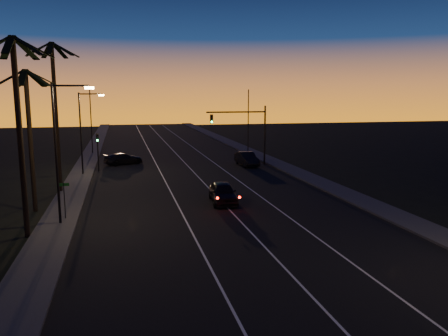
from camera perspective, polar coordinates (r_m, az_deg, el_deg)
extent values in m
cube|color=black|center=(40.30, -3.04, -2.31)|extent=(20.00, 170.00, 0.01)
cube|color=#323230|center=(39.90, -19.10, -2.85)|extent=(2.40, 170.00, 0.16)
cube|color=#323230|center=(43.64, 11.59, -1.47)|extent=(2.40, 170.00, 0.16)
cube|color=silver|center=(39.89, -7.29, -2.48)|extent=(0.12, 160.00, 0.01)
cube|color=silver|center=(40.38, -2.35, -2.26)|extent=(0.12, 160.00, 0.01)
cube|color=silver|center=(41.18, 2.44, -2.03)|extent=(0.12, 160.00, 0.01)
cylinder|color=black|center=(27.51, -25.08, 3.33)|extent=(0.32, 0.32, 11.50)
cube|color=black|center=(27.58, -23.60, 14.26)|extent=(2.18, 0.92, 1.18)
cube|color=black|center=(28.37, -24.56, 14.05)|extent=(1.25, 2.12, 1.18)
cube|color=black|center=(28.53, -26.43, 13.88)|extent=(1.34, 2.09, 1.18)
cube|color=black|center=(26.48, -26.31, 14.30)|extent=(0.45, 2.16, 1.18)
cube|color=black|center=(26.73, -24.34, 14.39)|extent=(1.95, 1.61, 1.18)
cylinder|color=black|center=(33.56, -23.95, 3.10)|extent=(0.32, 0.32, 10.00)
cube|color=black|center=(33.49, -22.64, 10.79)|extent=(2.18, 0.92, 1.18)
cube|color=black|center=(34.28, -23.45, 10.69)|extent=(1.25, 2.12, 1.18)
cube|color=black|center=(34.43, -24.98, 10.58)|extent=(1.34, 2.09, 1.18)
cube|color=black|center=(33.82, -26.17, 10.53)|extent=(2.18, 0.82, 1.18)
cube|color=black|center=(32.90, -26.12, 10.59)|extent=(1.90, 1.69, 1.18)
cube|color=black|center=(32.36, -24.79, 10.71)|extent=(0.45, 2.16, 1.18)
cube|color=black|center=(32.63, -23.22, 10.80)|extent=(1.95, 1.61, 1.18)
cylinder|color=black|center=(39.21, -21.05, 5.94)|extent=(0.32, 0.32, 12.50)
cube|color=black|center=(39.46, -19.99, 14.31)|extent=(2.18, 0.92, 1.18)
cube|color=black|center=(40.22, -20.74, 14.16)|extent=(1.25, 2.12, 1.18)
cube|color=black|center=(40.32, -22.08, 14.07)|extent=(1.34, 2.09, 1.18)
cube|color=black|center=(39.68, -23.05, 14.09)|extent=(2.18, 0.82, 1.18)
cube|color=black|center=(38.77, -22.94, 14.22)|extent=(1.90, 1.69, 1.18)
cube|color=black|center=(38.27, -21.75, 14.37)|extent=(0.45, 2.16, 1.18)
cube|color=black|center=(38.58, -20.42, 14.40)|extent=(1.95, 1.61, 1.18)
cylinder|color=black|center=(29.34, -21.07, 1.47)|extent=(0.16, 0.16, 9.00)
cylinder|color=black|center=(28.96, -19.41, 10.11)|extent=(2.20, 0.12, 0.12)
cube|color=#FFBA66|center=(28.87, -17.19, 9.97)|extent=(0.55, 0.26, 0.16)
cylinder|color=black|center=(47.16, -18.19, 4.18)|extent=(0.16, 0.16, 8.50)
cylinder|color=black|center=(46.90, -17.10, 9.23)|extent=(2.20, 0.12, 0.12)
cube|color=#FFBA66|center=(46.84, -15.74, 9.14)|extent=(0.55, 0.26, 0.16)
cylinder|color=black|center=(30.86, -20.10, -4.15)|extent=(0.06, 0.06, 2.60)
cube|color=#0D5114|center=(30.62, -20.22, -2.05)|extent=(0.70, 0.03, 0.20)
cylinder|color=black|center=(51.74, 5.35, 4.23)|extent=(0.20, 0.20, 7.00)
cylinder|color=black|center=(50.54, 1.60, 7.32)|extent=(7.00, 0.16, 0.16)
cube|color=black|center=(49.91, -1.64, 6.43)|extent=(0.32, 0.28, 1.00)
sphere|color=black|center=(49.73, -1.60, 6.79)|extent=(0.20, 0.20, 0.20)
sphere|color=black|center=(49.75, -1.60, 6.42)|extent=(0.20, 0.20, 0.20)
sphere|color=#14FF59|center=(49.76, -1.60, 6.05)|extent=(0.20, 0.20, 0.20)
cylinder|color=black|center=(49.27, -16.13, 1.98)|extent=(0.14, 0.14, 4.20)
cube|color=black|center=(49.09, -16.22, 3.83)|extent=(0.28, 0.25, 0.90)
sphere|color=black|center=(48.91, -16.25, 4.14)|extent=(0.18, 0.18, 0.18)
sphere|color=black|center=(48.94, -16.23, 3.81)|extent=(0.18, 0.18, 0.18)
sphere|color=#14FF59|center=(48.97, -16.21, 3.49)|extent=(0.18, 0.18, 0.18)
cylinder|color=black|center=(64.05, -16.96, 5.78)|extent=(0.14, 0.14, 9.00)
cylinder|color=black|center=(63.52, 3.18, 6.16)|extent=(0.14, 0.14, 9.00)
imported|color=black|center=(33.85, -0.16, -3.22)|extent=(2.26, 4.81, 1.59)
sphere|color=#FF0F05|center=(31.00, -0.86, -3.95)|extent=(0.18, 0.18, 0.18)
sphere|color=#FF0F05|center=(31.24, 2.04, -3.84)|extent=(0.18, 0.18, 0.18)
imported|color=black|center=(51.43, 2.99, 1.20)|extent=(1.90, 4.88, 1.58)
imported|color=black|center=(53.63, -13.00, 1.19)|extent=(5.06, 3.59, 1.36)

